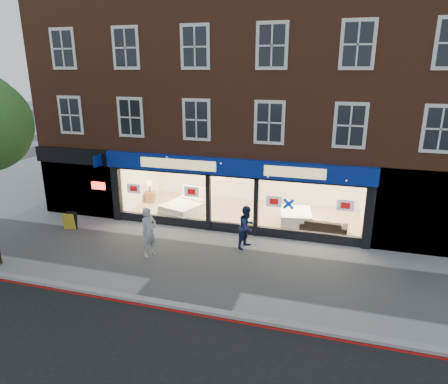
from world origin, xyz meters
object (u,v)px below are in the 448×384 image
at_px(display_bed, 185,208).
at_px(mattress_stack, 295,218).
at_px(pedestrian_blue, 247,227).
at_px(sofa, 323,226).
at_px(pedestrian_grey, 149,232).
at_px(a_board, 70,221).

xyz_separation_m(display_bed, mattress_stack, (5.24, 0.06, 0.01)).
height_order(display_bed, pedestrian_blue, pedestrian_blue).
relative_size(display_bed, mattress_stack, 1.30).
bearing_deg(sofa, pedestrian_grey, 35.68).
height_order(mattress_stack, sofa, mattress_stack).
distance_m(sofa, a_board, 11.01).
distance_m(pedestrian_grey, pedestrian_blue, 3.79).
bearing_deg(sofa, display_bed, 0.08).
relative_size(display_bed, sofa, 1.23).
height_order(pedestrian_grey, pedestrian_blue, pedestrian_grey).
height_order(mattress_stack, pedestrian_grey, pedestrian_grey).
relative_size(a_board, pedestrian_grey, 0.41).
height_order(mattress_stack, a_board, a_board).
xyz_separation_m(mattress_stack, sofa, (1.24, -0.49, -0.04)).
relative_size(sofa, pedestrian_blue, 1.15).
bearing_deg(display_bed, pedestrian_blue, -17.04).
xyz_separation_m(display_bed, a_board, (-4.23, -2.98, -0.03)).
bearing_deg(display_bed, pedestrian_grey, -68.49).
height_order(sofa, pedestrian_blue, pedestrian_blue).
height_order(display_bed, mattress_stack, display_bed).
distance_m(display_bed, mattress_stack, 5.24).
bearing_deg(pedestrian_blue, display_bed, 77.18).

